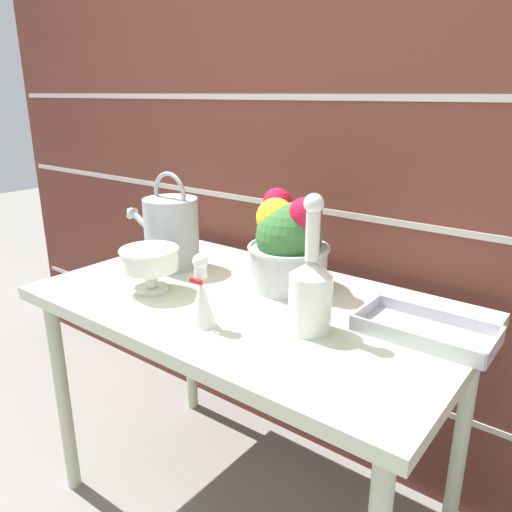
% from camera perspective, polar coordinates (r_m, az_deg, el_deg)
% --- Properties ---
extents(ground_plane, '(12.00, 12.00, 0.00)m').
position_cam_1_polar(ground_plane, '(1.83, -0.75, -26.85)').
color(ground_plane, gray).
extents(brick_wall, '(3.60, 0.08, 2.20)m').
position_cam_1_polar(brick_wall, '(1.68, 8.81, 11.33)').
color(brick_wall, brown).
rests_on(brick_wall, ground_plane).
extents(patio_table, '(1.21, 0.70, 0.74)m').
position_cam_1_polar(patio_table, '(1.44, -0.86, -7.73)').
color(patio_table, beige).
rests_on(patio_table, ground_plane).
extents(watering_can, '(0.32, 0.18, 0.32)m').
position_cam_1_polar(watering_can, '(1.67, -9.71, 2.81)').
color(watering_can, '#9EA3A8').
rests_on(watering_can, patio_table).
extents(crystal_pedestal_bowl, '(0.17, 0.17, 0.13)m').
position_cam_1_polar(crystal_pedestal_bowl, '(1.47, -12.04, -0.57)').
color(crystal_pedestal_bowl, silver).
rests_on(crystal_pedestal_bowl, patio_table).
extents(flower_planter, '(0.24, 0.24, 0.29)m').
position_cam_1_polar(flower_planter, '(1.46, 3.66, 1.38)').
color(flower_planter, '#ADADB2').
rests_on(flower_planter, patio_table).
extents(glass_decanter, '(0.11, 0.11, 0.34)m').
position_cam_1_polar(glass_decanter, '(1.20, 6.27, -3.69)').
color(glass_decanter, silver).
rests_on(glass_decanter, patio_table).
extents(figurine_vase, '(0.07, 0.07, 0.19)m').
position_cam_1_polar(figurine_vase, '(1.24, -6.24, -4.63)').
color(figurine_vase, white).
rests_on(figurine_vase, patio_table).
extents(wire_tray, '(0.32, 0.17, 0.04)m').
position_cam_1_polar(wire_tray, '(1.27, 18.72, -8.18)').
color(wire_tray, '#B7B7BC').
rests_on(wire_tray, patio_table).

